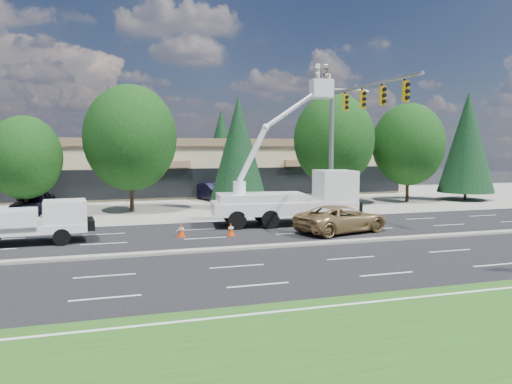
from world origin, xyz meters
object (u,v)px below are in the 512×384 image
object	(u,v)px
utility_pickup	(37,226)
bucket_truck	(296,191)
signal_mast	(347,126)
minivan	(342,219)

from	to	relation	value
utility_pickup	bucket_truck	distance (m)	14.48
signal_mast	minivan	xyz separation A→B (m)	(-2.44, -4.24, -5.30)
signal_mast	utility_pickup	distance (m)	19.09
signal_mast	minivan	world-z (taller)	signal_mast
utility_pickup	bucket_truck	size ratio (longest dim) A/B	0.57
signal_mast	utility_pickup	bearing A→B (deg)	-171.18
signal_mast	bucket_truck	size ratio (longest dim) A/B	1.05
signal_mast	bucket_truck	world-z (taller)	bucket_truck
bucket_truck	utility_pickup	bearing A→B (deg)	-165.63
utility_pickup	bucket_truck	xyz separation A→B (m)	(14.31, 1.88, 1.18)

